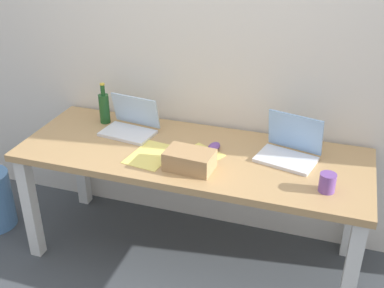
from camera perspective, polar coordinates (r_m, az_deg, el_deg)
The scene contains 11 objects.
ground_plane at distance 3.08m, azimuth 0.00°, elevation -12.76°, with size 8.00×8.00×0.00m, color #42474C.
back_wall at distance 2.83m, azimuth 2.70°, elevation 13.37°, with size 5.20×0.08×2.60m, color silver.
desk at distance 2.71m, azimuth 0.00°, elevation -2.61°, with size 1.95×0.71×0.72m.
laptop_left at distance 2.89m, azimuth -7.31°, elevation 2.26°, with size 0.33×0.26×0.21m.
laptop_right at distance 2.64m, azimuth 11.47°, elevation -0.61°, with size 0.35×0.29×0.23m.
beer_bottle at distance 3.02m, azimuth -10.37°, elevation 4.29°, with size 0.06×0.06×0.26m.
computer_mouse at distance 2.69m, azimuth 2.64°, elevation -0.31°, with size 0.06×0.10×0.03m, color #724799.
cardboard_box at distance 2.49m, azimuth -0.29°, elevation -1.92°, with size 0.25×0.16×0.10m, color tan.
coffee_mug at distance 2.40m, azimuth 15.77°, elevation -4.44°, with size 0.08×0.08×0.10m, color #724799.
paper_yellow_folder at distance 2.65m, azimuth -4.84°, elevation -1.30°, with size 0.21×0.30×0.00m, color #F4E06B.
paper_sheet_center at distance 2.60m, azimuth 0.19°, elevation -1.69°, with size 0.21×0.30×0.00m, color #F4E06B.
Camera 1 is at (0.73, -2.22, 2.01)m, focal length 44.93 mm.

